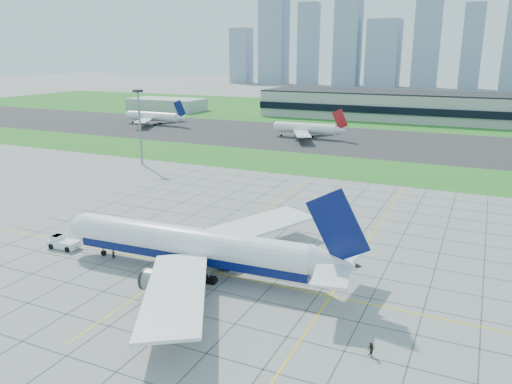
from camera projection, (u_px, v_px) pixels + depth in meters
ground at (236, 271)px, 88.56m from camera, size 1400.00×1400.00×0.00m
grass_median at (358, 169)px, 167.19m from camera, size 700.00×35.00×0.04m
asphalt_taxiway at (389, 143)px, 215.24m from camera, size 700.00×75.00×0.04m
grass_far at (422, 115)px, 311.35m from camera, size 700.00×145.00×0.04m
apron_markings at (264, 250)px, 98.08m from camera, size 120.00×130.00×0.03m
terminal at (494, 109)px, 271.06m from camera, size 260.00×43.00×15.80m
service_block at (167, 105)px, 335.84m from camera, size 50.00×25.00×8.00m
light_mast at (139, 118)px, 169.39m from camera, size 2.50×2.50×25.60m
city_skyline at (451, 32)px, 530.54m from camera, size 523.00×32.40×160.00m
airliner at (194, 246)px, 87.08m from camera, size 57.16×57.83×17.98m
pushback_tug at (63, 243)px, 98.95m from camera, size 9.01×3.40×2.49m
crew_near at (114, 255)px, 93.62m from camera, size 0.70×0.78×1.80m
crew_far at (371, 350)px, 63.47m from camera, size 1.19×1.19×1.95m
distant_jet_0 at (154, 116)px, 268.66m from camera, size 36.50×42.66×14.08m
distant_jet_1 at (308, 128)px, 226.22m from camera, size 32.93×42.66×14.08m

